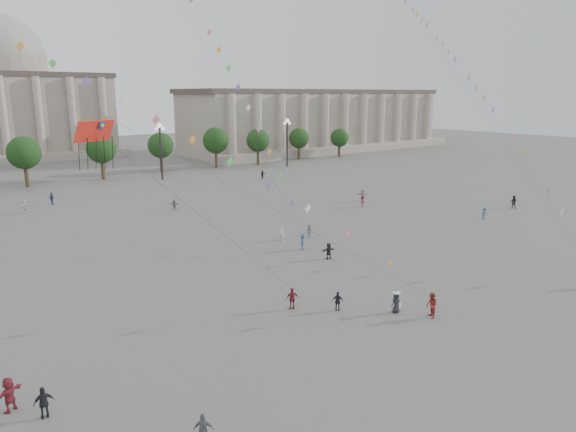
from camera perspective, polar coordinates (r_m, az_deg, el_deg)
ground at (r=36.48m, az=10.91°, el=-12.70°), size 360.00×360.00×0.00m
hall_east at (r=152.74m, az=3.46°, el=10.56°), size 84.00×26.22×17.20m
hall_central at (r=152.67m, az=-28.70°, el=11.17°), size 48.30×34.30×35.50m
tree_row at (r=103.01m, az=-23.46°, el=6.44°), size 137.12×5.12×8.00m
lamp_post_mid_east at (r=100.10m, az=-14.01°, el=8.10°), size 2.00×0.90×10.65m
lamp_post_far_east at (r=115.39m, az=-0.09°, el=9.14°), size 2.00×0.90×10.65m
person_crowd_0 at (r=83.48m, az=-24.77°, el=1.79°), size 1.09×0.99×1.79m
person_crowd_3 at (r=50.87m, az=4.54°, el=-3.89°), size 1.57×0.71×1.63m
person_crowd_4 at (r=78.87m, az=-27.21°, el=0.99°), size 1.45×1.83×1.95m
person_crowd_6 at (r=58.18m, az=2.39°, el=-1.68°), size 1.15×0.89×1.56m
person_crowd_7 at (r=78.74m, az=8.28°, el=2.32°), size 1.71×1.63×1.94m
person_crowd_8 at (r=74.76m, az=8.33°, el=1.65°), size 1.19×1.29×1.74m
person_crowd_9 at (r=99.21m, az=-2.85°, el=4.62°), size 1.56×0.98×1.61m
person_crowd_12 at (r=73.89m, az=-12.51°, el=1.24°), size 1.41×1.12×1.50m
person_crowd_13 at (r=56.97m, az=-0.71°, el=-1.92°), size 0.70×0.74×1.70m
person_crowd_14 at (r=71.44m, az=20.99°, el=0.29°), size 1.07×0.66×1.59m
person_crowd_15 at (r=79.92m, az=23.76°, el=1.46°), size 1.04×1.13×1.88m
tourist_0 at (r=39.24m, az=0.48°, el=-9.16°), size 1.08×0.78×1.70m
tourist_1 at (r=39.19m, az=5.56°, el=-9.41°), size 0.86×0.90×1.50m
tourist_2 at (r=31.22m, az=-28.59°, el=-17.03°), size 1.79×1.29×1.86m
tourist_3 at (r=25.96m, az=-9.37°, el=-22.36°), size 0.99×0.86×1.60m
tourist_4 at (r=29.92m, az=-25.48°, el=-18.22°), size 1.02×0.47×1.71m
kite_flyer_0 at (r=39.20m, az=15.67°, el=-9.55°), size 1.10×1.16×1.90m
kite_flyer_1 at (r=53.75m, az=1.66°, el=-2.89°), size 1.19×1.21×1.67m
hat_person at (r=39.49m, az=11.94°, el=-9.30°), size 0.81×0.60×1.69m
dragon_kite at (r=26.72m, az=-20.25°, el=7.15°), size 8.40×2.34×19.52m
kite_train_west at (r=51.21m, az=-28.79°, el=16.23°), size 38.65×53.68×76.12m
kite_train_east at (r=76.55m, az=18.40°, el=15.37°), size 33.57×49.80×69.89m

